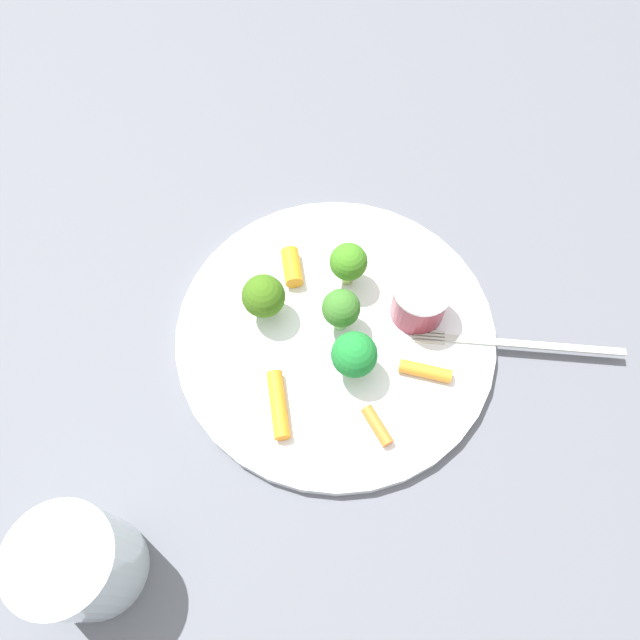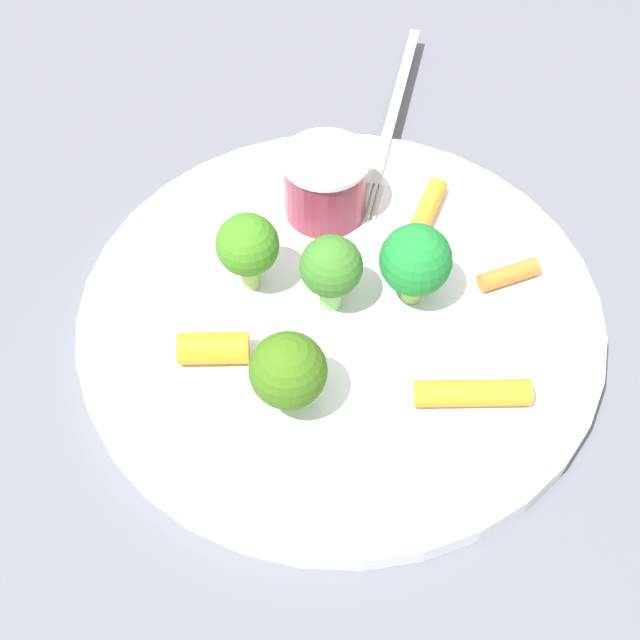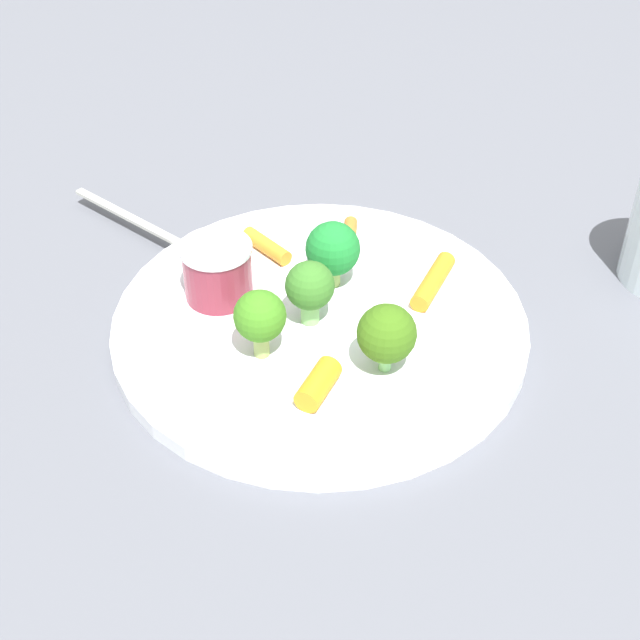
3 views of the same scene
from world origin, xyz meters
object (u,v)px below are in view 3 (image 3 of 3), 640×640
broccoli_floret_1 (387,334)px  carrot_stick_1 (350,235)px  carrot_stick_0 (431,279)px  carrot_stick_2 (318,384)px  broccoli_floret_3 (309,286)px  broccoli_floret_2 (260,317)px  broccoli_floret_0 (333,250)px  fork (160,233)px  carrot_stick_3 (267,246)px  sauce_cup (218,271)px  plate (320,325)px

broccoli_floret_1 → carrot_stick_1: (0.14, -0.04, -0.02)m
broccoli_floret_1 → carrot_stick_1: broccoli_floret_1 is taller
carrot_stick_0 → carrot_stick_2: (-0.07, 0.12, 0.00)m
broccoli_floret_3 → carrot_stick_1: (0.08, -0.06, -0.02)m
broccoli_floret_1 → broccoli_floret_2: (0.04, 0.07, 0.00)m
broccoli_floret_0 → carrot_stick_0: bearing=-114.5°
broccoli_floret_2 → fork: size_ratio=0.30×
broccoli_floret_0 → broccoli_floret_1: broccoli_floret_0 is taller
broccoli_floret_1 → carrot_stick_2: size_ratio=1.35×
carrot_stick_0 → carrot_stick_3: carrot_stick_0 is taller
sauce_cup → broccoli_floret_2: bearing=-174.2°
broccoli_floret_1 → broccoli_floret_3: (0.07, 0.03, -0.00)m
broccoli_floret_1 → broccoli_floret_2: same height
carrot_stick_2 → broccoli_floret_2: bearing=23.1°
broccoli_floret_3 → carrot_stick_1: bearing=-39.8°
broccoli_floret_0 → broccoli_floret_3: 0.04m
broccoli_floret_0 → carrot_stick_2: size_ratio=1.39×
sauce_cup → broccoli_floret_3: broccoli_floret_3 is taller
broccoli_floret_0 → broccoli_floret_2: bearing=125.9°
broccoli_floret_1 → carrot_stick_0: (0.07, -0.07, -0.02)m
plate → carrot_stick_3: carrot_stick_3 is taller
carrot_stick_2 → carrot_stick_3: bearing=-7.5°
broccoli_floret_3 → carrot_stick_0: size_ratio=0.82×
carrot_stick_2 → fork: 0.22m
plate → sauce_cup: (0.05, 0.06, 0.03)m
broccoli_floret_1 → broccoli_floret_3: size_ratio=1.03×
broccoli_floret_2 → fork: (0.16, 0.03, -0.03)m
sauce_cup → broccoli_floret_1: broccoli_floret_1 is taller
broccoli_floret_3 → broccoli_floret_0: bearing=-44.4°
broccoli_floret_0 → carrot_stick_2: broccoli_floret_0 is taller
broccoli_floret_0 → carrot_stick_0: (-0.03, -0.07, -0.02)m
carrot_stick_0 → carrot_stick_1: 0.08m
broccoli_floret_0 → fork: (0.11, 0.10, -0.03)m
sauce_cup → carrot_stick_0: size_ratio=0.87×
carrot_stick_1 → carrot_stick_2: carrot_stick_2 is taller
broccoli_floret_0 → broccoli_floret_1: 0.10m
sauce_cup → fork: 0.10m
broccoli_floret_2 → broccoli_floret_3: 0.05m
carrot_stick_0 → broccoli_floret_1: bearing=134.5°
sauce_cup → carrot_stick_2: bearing=-166.8°
broccoli_floret_1 → plate: bearing=17.8°
broccoli_floret_2 → carrot_stick_0: bearing=-80.4°
broccoli_floret_0 → carrot_stick_0: 0.08m
carrot_stick_0 → carrot_stick_1: (0.08, 0.03, -0.00)m
sauce_cup → fork: size_ratio=0.30×
broccoli_floret_3 → fork: 0.16m
broccoli_floret_3 → fork: broccoli_floret_3 is taller
broccoli_floret_3 → carrot_stick_2: broccoli_floret_3 is taller
carrot_stick_3 → broccoli_floret_0: bearing=-150.0°
fork → sauce_cup: bearing=-166.8°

